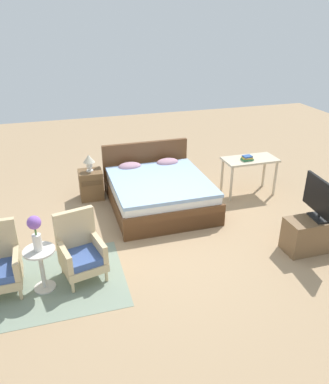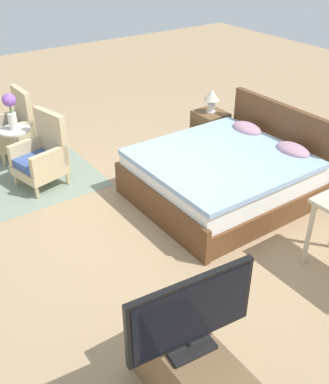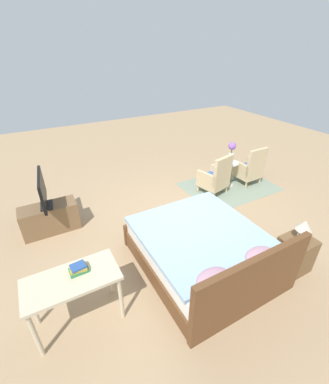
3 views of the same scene
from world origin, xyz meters
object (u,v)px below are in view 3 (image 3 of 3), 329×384
at_px(book_stack, 79,269).
at_px(table_lamp, 304,228).
at_px(tv_flatscreen, 42,191).
at_px(tv_stand, 50,218).
at_px(armchair_by_window_right, 215,178).
at_px(side_table, 229,171).
at_px(nightstand, 295,254).
at_px(vanity_desk, 73,285).
at_px(bed, 204,251).
at_px(armchair_by_window_left, 250,169).
at_px(flower_vase, 232,150).

bearing_deg(book_stack, table_lamp, 165.75).
xyz_separation_m(tv_flatscreen, book_stack, (-0.15, 1.99, -0.05)).
distance_m(table_lamp, tv_stand, 4.12).
xyz_separation_m(armchair_by_window_right, tv_stand, (3.45, -0.35, -0.12)).
bearing_deg(table_lamp, tv_stand, -41.84).
bearing_deg(side_table, armchair_by_window_right, 15.42).
distance_m(nightstand, tv_stand, 4.09).
bearing_deg(vanity_desk, bed, -179.72).
relative_size(tv_stand, tv_flatscreen, 1.08).
bearing_deg(armchair_by_window_left, side_table, -15.15).
xyz_separation_m(armchair_by_window_right, side_table, (-0.51, -0.14, -0.00)).
bearing_deg(vanity_desk, flower_vase, -154.76).
height_order(armchair_by_window_right, side_table, armchair_by_window_right).
xyz_separation_m(nightstand, tv_stand, (3.05, -2.73, -0.02)).
distance_m(armchair_by_window_left, nightstand, 2.78).
xyz_separation_m(armchair_by_window_right, tv_flatscreen, (3.45, -0.35, 0.45)).
bearing_deg(armchair_by_window_right, book_stack, 26.47).
xyz_separation_m(bed, armchair_by_window_right, (-1.55, -1.70, 0.08)).
height_order(bed, table_lamp, bed).
distance_m(table_lamp, book_stack, 2.99).
distance_m(armchair_by_window_right, tv_flatscreen, 3.49).
bearing_deg(nightstand, table_lamp, 90.00).
xyz_separation_m(bed, table_lamp, (-1.15, 0.69, 0.48)).
bearing_deg(armchair_by_window_left, bed, 33.22).
bearing_deg(vanity_desk, nightstand, 167.32).
relative_size(armchair_by_window_right, flower_vase, 1.93).
xyz_separation_m(table_lamp, vanity_desk, (3.00, -0.68, -0.15)).
height_order(bed, armchair_by_window_left, bed).
bearing_deg(tv_flatscreen, flower_vase, 177.00).
xyz_separation_m(nightstand, vanity_desk, (3.00, -0.68, 0.35)).
height_order(armchair_by_window_right, flower_vase, flower_vase).
bearing_deg(nightstand, tv_flatscreen, -41.81).
distance_m(armchair_by_window_right, side_table, 0.53).
height_order(bed, tv_flatscreen, tv_flatscreen).
relative_size(armchair_by_window_left, tv_flatscreen, 1.04).
bearing_deg(vanity_desk, armchair_by_window_left, -159.01).
distance_m(side_table, tv_flatscreen, 3.99).
bearing_deg(armchair_by_window_left, vanity_desk, 20.99).
bearing_deg(tv_stand, table_lamp, 138.16).
bearing_deg(bed, tv_flatscreen, -47.14).
relative_size(armchair_by_window_left, nightstand, 1.64).
bearing_deg(side_table, table_lamp, 70.18).
relative_size(bed, tv_stand, 2.10).
xyz_separation_m(side_table, tv_stand, (3.96, -0.21, -0.12)).
bearing_deg(book_stack, nightstand, 165.76).
bearing_deg(flower_vase, nightstand, 70.18).
height_order(armchair_by_window_left, table_lamp, armchair_by_window_left).
bearing_deg(nightstand, armchair_by_window_left, -121.08).
height_order(armchair_by_window_left, tv_stand, armchair_by_window_left).
bearing_deg(armchair_by_window_left, nightstand, 58.92).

